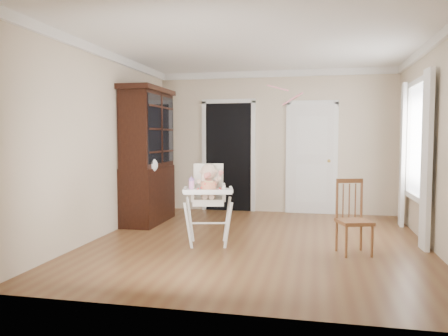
% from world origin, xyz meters
% --- Properties ---
extents(floor, '(5.00, 5.00, 0.00)m').
position_xyz_m(floor, '(0.00, 0.00, 0.00)').
color(floor, brown).
rests_on(floor, ground).
extents(ceiling, '(5.00, 5.00, 0.00)m').
position_xyz_m(ceiling, '(0.00, 0.00, 2.70)').
color(ceiling, white).
rests_on(ceiling, wall_back).
extents(wall_back, '(4.50, 0.00, 4.50)m').
position_xyz_m(wall_back, '(0.00, 2.50, 1.35)').
color(wall_back, beige).
rests_on(wall_back, floor).
extents(wall_left, '(0.00, 5.00, 5.00)m').
position_xyz_m(wall_left, '(-2.25, 0.00, 1.35)').
color(wall_left, beige).
rests_on(wall_left, floor).
extents(wall_right, '(0.00, 5.00, 5.00)m').
position_xyz_m(wall_right, '(2.25, 0.00, 1.35)').
color(wall_right, beige).
rests_on(wall_right, floor).
extents(crown_molding, '(4.50, 5.00, 0.12)m').
position_xyz_m(crown_molding, '(0.00, 0.00, 2.64)').
color(crown_molding, white).
rests_on(crown_molding, ceiling).
extents(doorway, '(1.06, 0.05, 2.22)m').
position_xyz_m(doorway, '(-0.90, 2.48, 1.11)').
color(doorway, black).
rests_on(doorway, wall_back).
extents(closet_door, '(0.96, 0.09, 2.13)m').
position_xyz_m(closet_door, '(0.70, 2.48, 1.02)').
color(closet_door, white).
rests_on(closet_door, wall_back).
extents(window_right, '(0.13, 1.84, 2.30)m').
position_xyz_m(window_right, '(2.18, 0.80, 1.29)').
color(window_right, white).
rests_on(window_right, wall_right).
extents(high_chair, '(0.78, 0.90, 1.10)m').
position_xyz_m(high_chair, '(-0.62, -0.29, 0.68)').
color(high_chair, white).
rests_on(high_chair, floor).
extents(baby, '(0.35, 0.26, 0.48)m').
position_xyz_m(baby, '(-0.62, -0.26, 0.84)').
color(baby, beige).
rests_on(baby, high_chair).
extents(cake, '(0.24, 0.24, 0.11)m').
position_xyz_m(cake, '(-0.55, -0.52, 0.82)').
color(cake, silver).
rests_on(cake, high_chair).
extents(sippy_cup, '(0.07, 0.07, 0.18)m').
position_xyz_m(sippy_cup, '(-0.79, -0.49, 0.84)').
color(sippy_cup, '#EA8FCD').
rests_on(sippy_cup, high_chair).
extents(china_cabinet, '(0.60, 1.34, 2.26)m').
position_xyz_m(china_cabinet, '(-1.99, 1.00, 1.13)').
color(china_cabinet, black).
rests_on(china_cabinet, floor).
extents(dining_chair, '(0.47, 0.47, 0.92)m').
position_xyz_m(dining_chair, '(1.24, -0.36, 0.43)').
color(dining_chair, brown).
rests_on(dining_chair, floor).
extents(streamer, '(0.38, 0.35, 0.15)m').
position_xyz_m(streamer, '(0.16, 1.19, 2.23)').
color(streamer, pink).
rests_on(streamer, ceiling).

